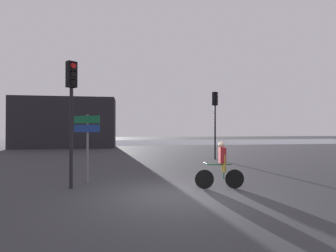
{
  "coord_description": "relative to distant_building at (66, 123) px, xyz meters",
  "views": [
    {
      "loc": [
        -1.52,
        -7.91,
        2.05
      ],
      "look_at": [
        0.5,
        5.0,
        2.2
      ],
      "focal_mm": 28.0,
      "sensor_mm": 36.0,
      "label": 1
    }
  ],
  "objects": [
    {
      "name": "traffic_light_near_left",
      "position": [
        4.72,
        -20.63,
        0.34
      ],
      "size": [
        0.41,
        0.42,
        4.39
      ],
      "rotation": [
        0.0,
        0.0,
        3.84
      ],
      "color": "black",
      "rests_on": "ground"
    },
    {
      "name": "direction_sign_post",
      "position": [
        5.14,
        -19.9,
        -0.92
      ],
      "size": [
        1.0,
        0.5,
        2.6
      ],
      "rotation": [
        0.0,
        0.0,
        2.69
      ],
      "color": "slate",
      "rests_on": "ground"
    },
    {
      "name": "distant_building",
      "position": [
        0.0,
        0.0,
        0.0
      ],
      "size": [
        10.53,
        4.0,
        5.43
      ],
      "primitive_type": "cube",
      "color": "black",
      "rests_on": "ground"
    },
    {
      "name": "traffic_light_far_right",
      "position": [
        12.5,
        -13.14,
        0.44
      ],
      "size": [
        0.4,
        0.42,
        4.55
      ],
      "rotation": [
        0.0,
        0.0,
        3.72
      ],
      "color": "black",
      "rests_on": "ground"
    },
    {
      "name": "water_strip",
      "position": [
        8.15,
        10.0,
        -2.71
      ],
      "size": [
        80.0,
        16.0,
        0.01
      ],
      "primitive_type": "cube",
      "color": "slate",
      "rests_on": "ground"
    },
    {
      "name": "cyclist",
      "position": [
        9.83,
        -21.47,
        -1.9
      ],
      "size": [
        1.71,
        0.46,
        1.62
      ],
      "rotation": [
        0.0,
        0.0,
        1.47
      ],
      "color": "black",
      "rests_on": "ground"
    },
    {
      "name": "ground_plane",
      "position": [
        8.15,
        -22.17,
        -2.72
      ],
      "size": [
        120.0,
        120.0,
        0.0
      ],
      "primitive_type": "plane",
      "color": "#333338"
    }
  ]
}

